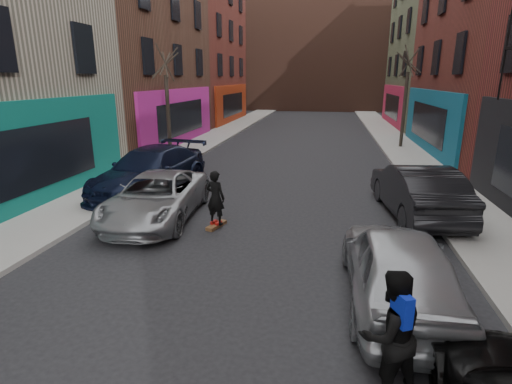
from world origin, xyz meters
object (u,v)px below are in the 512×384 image
at_px(parked_right_end, 417,190).
at_px(tree_right_far, 406,89).
at_px(parked_right_far, 398,266).
at_px(parked_left_end, 150,171).
at_px(pedestrian, 390,334).
at_px(tree_left_far, 167,94).
at_px(skateboarder, 216,198).
at_px(skateboard, 216,225).
at_px(parked_left_far, 157,197).

bearing_deg(parked_right_end, tree_right_far, -104.26).
relative_size(parked_right_far, parked_right_end, 0.92).
relative_size(parked_left_end, pedestrian, 3.17).
distance_m(tree_right_far, parked_right_end, 13.18).
bearing_deg(parked_left_end, tree_left_far, 112.97).
height_order(parked_right_end, pedestrian, pedestrian).
height_order(tree_left_far, skateboarder, tree_left_far).
distance_m(parked_right_end, pedestrian, 8.02).
xyz_separation_m(tree_right_far, skateboarder, (-7.45, -14.92, -2.64)).
bearing_deg(skateboard, parked_right_end, 37.04).
bearing_deg(parked_left_end, parked_right_far, -31.26).
relative_size(tree_right_far, skateboarder, 4.32).
relative_size(parked_right_far, pedestrian, 2.51).
bearing_deg(parked_right_end, pedestrian, 69.39).
bearing_deg(parked_right_end, parked_right_far, 68.41).
bearing_deg(parked_right_far, parked_right_end, -105.41).
bearing_deg(tree_left_far, parked_left_end, -74.82).
height_order(tree_right_far, skateboarder, tree_right_far).
bearing_deg(skateboarder, tree_left_far, -43.84).
relative_size(parked_right_far, skateboarder, 2.90).
bearing_deg(skateboard, parked_left_end, 155.11).
bearing_deg(parked_right_end, skateboard, 12.81).
height_order(parked_left_far, parked_right_far, parked_right_far).
xyz_separation_m(parked_left_end, pedestrian, (7.33, -8.70, 0.08)).
bearing_deg(tree_right_far, parked_right_far, -99.35).
bearing_deg(pedestrian, skateboard, -80.93).
xyz_separation_m(parked_left_far, parked_right_end, (7.80, 1.75, 0.12)).
distance_m(tree_right_far, skateboarder, 16.88).
bearing_deg(tree_left_far, skateboarder, -60.94).
height_order(parked_right_far, skateboard, parked_right_far).
bearing_deg(parked_right_end, skateboarder, 12.81).
relative_size(parked_right_end, skateboard, 6.18).
bearing_deg(parked_right_far, parked_left_end, -40.00).
height_order(parked_left_end, skateboarder, skateboarder).
xyz_separation_m(parked_right_far, parked_right_end, (1.40, 5.43, 0.04)).
xyz_separation_m(tree_right_far, parked_right_end, (-1.60, -12.80, -2.72)).
height_order(tree_right_far, parked_left_end, tree_right_far).
distance_m(tree_right_far, skateboard, 17.03).
bearing_deg(parked_left_end, parked_right_end, 2.21).
bearing_deg(tree_left_far, parked_right_far, -52.44).
xyz_separation_m(parked_left_far, parked_right_far, (6.40, -3.68, 0.09)).
xyz_separation_m(skateboarder, pedestrian, (3.98, -5.68, 0.03)).
distance_m(tree_right_far, parked_left_end, 16.29).
distance_m(parked_left_end, parked_right_end, 9.24).
height_order(parked_right_far, parked_right_end, parked_right_end).
xyz_separation_m(tree_left_far, skateboard, (4.95, -8.92, -3.33)).
relative_size(parked_right_end, pedestrian, 2.71).
relative_size(parked_left_far, parked_right_end, 1.00).
xyz_separation_m(parked_left_far, pedestrian, (5.93, -6.05, 0.23)).
bearing_deg(parked_left_end, skateboarder, -34.21).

